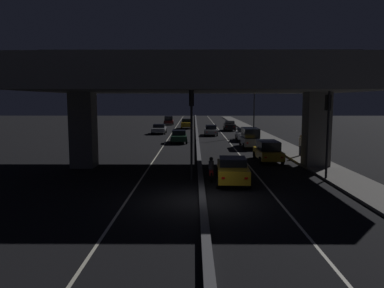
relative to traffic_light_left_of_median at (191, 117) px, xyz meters
The scene contains 21 objects.
ground_plane 6.11m from the traffic_light_left_of_median, 83.19° to the right, with size 200.00×200.00×0.00m, color black.
lane_line_left_inner 30.69m from the traffic_light_left_of_median, 95.92° to the left, with size 0.12×126.00×0.00m, color beige.
lane_line_right_inner 30.83m from the traffic_light_left_of_median, 81.98° to the left, with size 0.12×126.00×0.00m, color beige.
median_divider 30.52m from the traffic_light_left_of_median, 88.94° to the left, with size 0.33×126.00×0.26m, color #4C4C51.
sidewalk_right 25.41m from the traffic_light_left_of_median, 67.92° to the left, with size 2.69×126.00×0.15m, color #5B5956.
elevated_overpass 5.22m from the traffic_light_left_of_median, 82.94° to the left, with size 22.90×13.73×8.42m.
traffic_light_left_of_median is the anchor object (origin of this frame).
traffic_light_right_of_median 8.21m from the traffic_light_left_of_median, ahead, with size 0.30×0.49×5.41m.
street_lamp 30.06m from the traffic_light_left_of_median, 74.58° to the left, with size 2.78×0.32×8.15m.
car_taxi_yellow_lead 3.98m from the traffic_light_left_of_median, 18.09° to the right, with size 2.06×4.56×1.53m.
car_taxi_yellow_second 9.89m from the traffic_light_left_of_median, 49.73° to the left, with size 1.90×4.48×1.65m.
car_silver_third 17.27m from the traffic_light_left_of_median, 69.48° to the left, with size 1.92×4.72×2.02m.
car_white_fourth 23.67m from the traffic_light_left_of_median, 74.56° to the left, with size 2.16×4.18×1.52m.
car_silver_fifth 29.61m from the traffic_light_left_of_median, 85.13° to the left, with size 1.92×4.29×1.43m.
car_black_sixth 38.23m from the traffic_light_left_of_median, 81.14° to the left, with size 1.91×4.40×1.54m.
car_dark_green_lead_oncoming 20.60m from the traffic_light_left_of_median, 94.48° to the left, with size 2.02×4.21×1.42m.
car_silver_second_oncoming 32.36m from the traffic_light_left_of_median, 98.83° to the left, with size 2.05×3.94×1.39m.
car_taxi_yellow_third_oncoming 42.10m from the traffic_light_left_of_median, 91.54° to the left, with size 1.95×4.13×1.66m.
car_dark_red_fourth_oncoming 52.10m from the traffic_light_left_of_median, 95.40° to the left, with size 2.08×4.09×1.72m.
motorcycle_red_filtering_near 3.46m from the traffic_light_left_of_median, ahead, with size 0.33×1.93×1.42m.
pedestrian_on_sidewalk 13.40m from the traffic_light_left_of_median, 44.86° to the left, with size 0.31×0.31×1.78m.
Camera 1 is at (-0.41, -17.83, 4.88)m, focal length 35.00 mm.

